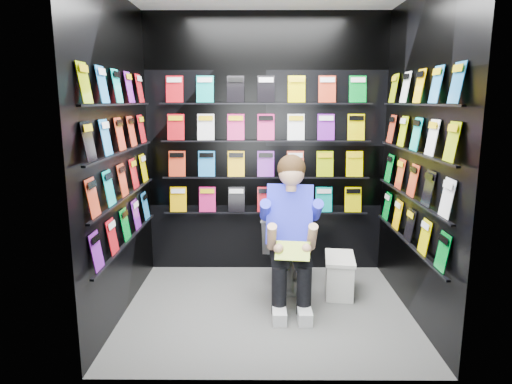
{
  "coord_description": "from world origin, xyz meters",
  "views": [
    {
      "loc": [
        -0.07,
        -3.62,
        1.75
      ],
      "look_at": [
        -0.09,
        0.15,
        0.99
      ],
      "focal_mm": 32.0,
      "sensor_mm": 36.0,
      "label": 1
    }
  ],
  "objects": [
    {
      "name": "reader",
      "position": [
        0.2,
        0.19,
        0.78
      ],
      "size": [
        0.63,
        0.84,
        1.43
      ],
      "primitive_type": null,
      "rotation": [
        0.0,
        0.0,
        -0.13
      ],
      "color": "#2E31EC",
      "rests_on": "toilet"
    },
    {
      "name": "wall_front",
      "position": [
        0.0,
        -1.0,
        1.3
      ],
      "size": [
        2.4,
        0.04,
        2.6
      ],
      "primitive_type": "cube",
      "color": "black",
      "rests_on": "floor"
    },
    {
      "name": "comics_right",
      "position": [
        1.17,
        0.0,
        1.31
      ],
      "size": [
        0.06,
        1.7,
        1.37
      ],
      "primitive_type": null,
      "color": "red",
      "rests_on": "wall_right"
    },
    {
      "name": "floor",
      "position": [
        0.0,
        0.0,
        0.0
      ],
      "size": [
        2.4,
        2.4,
        0.0
      ],
      "primitive_type": "plane",
      "color": "slate",
      "rests_on": "ground"
    },
    {
      "name": "wall_left",
      "position": [
        -1.2,
        0.0,
        1.3
      ],
      "size": [
        0.04,
        2.0,
        2.6
      ],
      "primitive_type": "cube",
      "color": "black",
      "rests_on": "floor"
    },
    {
      "name": "longbox_lid",
      "position": [
        0.67,
        0.34,
        0.34
      ],
      "size": [
        0.31,
        0.48,
        0.03
      ],
      "primitive_type": "cube",
      "rotation": [
        0.0,
        0.0,
        -0.13
      ],
      "color": "white",
      "rests_on": "longbox"
    },
    {
      "name": "longbox",
      "position": [
        0.67,
        0.34,
        0.16
      ],
      "size": [
        0.29,
        0.46,
        0.32
      ],
      "primitive_type": "cube",
      "rotation": [
        0.0,
        0.0,
        -0.13
      ],
      "color": "white",
      "rests_on": "floor"
    },
    {
      "name": "toilet",
      "position": [
        0.2,
        0.57,
        0.37
      ],
      "size": [
        0.51,
        0.8,
        0.73
      ],
      "primitive_type": "imported",
      "rotation": [
        0.0,
        0.0,
        3.01
      ],
      "color": "white",
      "rests_on": "floor"
    },
    {
      "name": "comics_left",
      "position": [
        -1.17,
        0.0,
        1.31
      ],
      "size": [
        0.06,
        1.7,
        1.37
      ],
      "primitive_type": null,
      "color": "red",
      "rests_on": "wall_left"
    },
    {
      "name": "comics_back",
      "position": [
        0.0,
        0.97,
        1.31
      ],
      "size": [
        2.1,
        0.06,
        1.37
      ],
      "primitive_type": null,
      "color": "red",
      "rests_on": "wall_back"
    },
    {
      "name": "wall_back",
      "position": [
        0.0,
        1.0,
        1.3
      ],
      "size": [
        2.4,
        0.04,
        2.6
      ],
      "primitive_type": "cube",
      "color": "black",
      "rests_on": "floor"
    },
    {
      "name": "wall_right",
      "position": [
        1.2,
        0.0,
        1.3
      ],
      "size": [
        0.04,
        2.0,
        2.6
      ],
      "primitive_type": "cube",
      "color": "black",
      "rests_on": "floor"
    },
    {
      "name": "held_comic",
      "position": [
        0.2,
        -0.16,
        0.58
      ],
      "size": [
        0.29,
        0.19,
        0.12
      ],
      "primitive_type": "cube",
      "rotation": [
        -0.96,
        0.0,
        -0.13
      ],
      "color": "green",
      "rests_on": "reader"
    }
  ]
}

